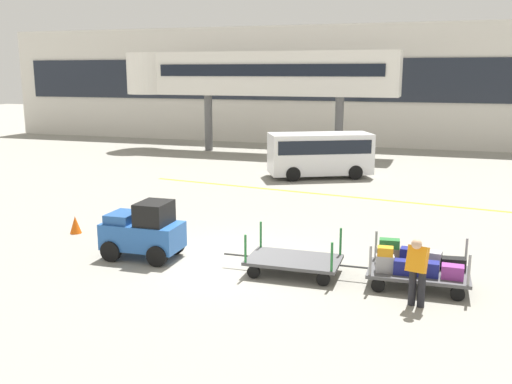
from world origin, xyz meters
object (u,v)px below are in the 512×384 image
(baggage_cart_lead, at_px, (293,260))
(baggage_handler, at_px, (417,269))
(baggage_cart_middle, at_px, (416,266))
(safety_cone_near, at_px, (75,225))
(baggage_tug, at_px, (144,231))
(shuttle_van, at_px, (320,152))

(baggage_cart_lead, bearing_deg, baggage_handler, -21.65)
(baggage_cart_lead, relative_size, baggage_cart_middle, 1.00)
(baggage_cart_middle, xyz_separation_m, safety_cone_near, (-10.34, 1.38, -0.23))
(baggage_tug, bearing_deg, safety_cone_near, 155.48)
(shuttle_van, bearing_deg, baggage_tug, -98.79)
(shuttle_van, height_order, safety_cone_near, shuttle_van)
(baggage_cart_middle, bearing_deg, baggage_handler, -87.46)
(baggage_cart_middle, bearing_deg, baggage_tug, -179.21)
(baggage_cart_lead, xyz_separation_m, baggage_handler, (3.00, -1.19, 0.52))
(baggage_tug, distance_m, shuttle_van, 13.54)
(baggage_cart_middle, relative_size, shuttle_van, 0.58)
(baggage_cart_middle, bearing_deg, safety_cone_near, 172.40)
(baggage_cart_middle, distance_m, shuttle_van, 14.22)
(baggage_cart_lead, bearing_deg, safety_cone_near, 169.02)
(safety_cone_near, bearing_deg, shuttle_van, 65.98)
(shuttle_van, bearing_deg, baggage_cart_lead, -81.09)
(baggage_tug, relative_size, baggage_handler, 1.35)
(baggage_cart_lead, distance_m, safety_cone_near, 7.53)
(safety_cone_near, bearing_deg, baggage_tug, -24.52)
(safety_cone_near, bearing_deg, baggage_cart_lead, -10.98)
(baggage_cart_lead, relative_size, safety_cone_near, 5.47)
(baggage_tug, distance_m, baggage_cart_lead, 4.18)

